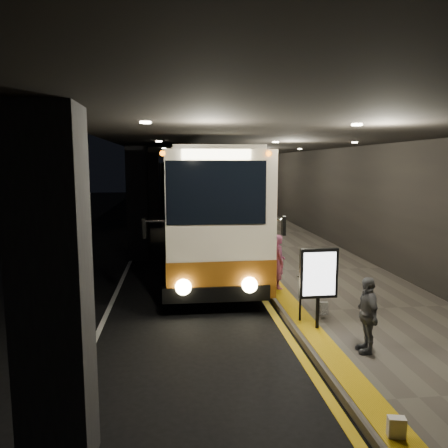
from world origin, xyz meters
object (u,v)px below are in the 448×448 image
coach_main (201,210)px  coach_third (184,184)px  passenger_boarding (278,262)px  stanchion_post (300,299)px  passenger_waiting_grey (367,315)px  info_sign (319,275)px  coach_second (190,189)px  bag_polka (323,308)px  bag_plain (396,428)px

coach_main → coach_third: (-0.09, 26.06, -0.21)m
passenger_boarding → stanchion_post: passenger_boarding is taller
passenger_waiting_grey → stanchion_post: (-0.79, 1.74, -0.21)m
coach_main → info_sign: size_ratio=7.36×
coach_second → stanchion_post: size_ratio=12.22×
coach_third → bag_polka: bearing=-83.0°
coach_main → stanchion_post: 7.59m
coach_main → passenger_waiting_grey: 9.44m
passenger_waiting_grey → stanchion_post: size_ratio=1.40×
coach_third → coach_main: bearing=-87.3°
bag_polka → info_sign: info_sign is taller
bag_polka → stanchion_post: 0.86m
coach_main → stanchion_post: bearing=-77.0°
passenger_waiting_grey → bag_plain: size_ratio=5.21×
bag_polka → stanchion_post: bearing=-150.5°
passenger_waiting_grey → coach_main: bearing=-158.8°
passenger_waiting_grey → bag_polka: size_ratio=4.91×
passenger_boarding → bag_plain: (-0.08, -7.01, -0.64)m
coach_second → bag_polka: size_ratio=42.81×
coach_main → bag_polka: coach_main is taller
coach_main → passenger_waiting_grey: bearing=-74.9°
coach_second → passenger_waiting_grey: (2.50, -24.04, -1.04)m
coach_third → info_sign: 33.88m
coach_second → coach_third: 11.02m
bag_polka → coach_second: bearing=96.2°
coach_third → passenger_waiting_grey: bearing=-83.0°
bag_plain → stanchion_post: 4.35m
coach_second → coach_third: bearing=89.2°
coach_main → bag_polka: bearing=-71.2°
coach_main → stanchion_post: size_ratio=12.47×
passenger_waiting_grey → bag_polka: (-0.13, 2.12, -0.59)m
coach_main → coach_second: coach_main is taller
bag_polka → passenger_waiting_grey: bearing=-86.6°
coach_third → passenger_waiting_grey: coach_third is taller
coach_main → passenger_boarding: size_ratio=8.38×
coach_main → passenger_boarding: coach_main is taller
passenger_waiting_grey → info_sign: (-0.55, 1.25, 0.47)m
passenger_waiting_grey → info_sign: size_ratio=0.83×
passenger_waiting_grey → bag_polka: bearing=-171.7°
info_sign → stanchion_post: (-0.25, 0.50, -0.68)m
bag_polka → bag_plain: 4.76m
coach_second → passenger_waiting_grey: bearing=-85.9°
coach_second → info_sign: coach_second is taller
passenger_boarding → info_sign: (0.12, -3.17, 0.42)m
coach_main → stanchion_post: coach_main is taller
info_sign → passenger_boarding: bearing=90.6°
passenger_waiting_grey → coach_second: bearing=-169.2°
bag_plain → stanchion_post: (-0.05, 4.34, 0.38)m
coach_second → passenger_boarding: coach_second is taller
coach_third → passenger_waiting_grey: 35.17m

